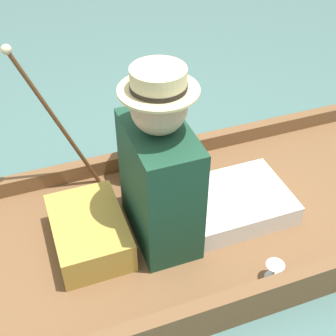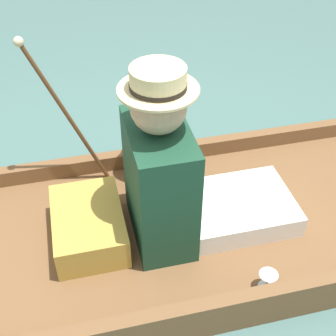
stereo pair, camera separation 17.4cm
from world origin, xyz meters
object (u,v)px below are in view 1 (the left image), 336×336
at_px(seated_person, 178,178).
at_px(walking_cane, 50,111).
at_px(teddy_bear, 138,143).
at_px(wine_glass, 275,269).

bearing_deg(seated_person, walking_cane, -131.78).
xyz_separation_m(teddy_bear, wine_glass, (0.82, 0.33, -0.15)).
height_order(wine_glass, walking_cane, walking_cane).
height_order(teddy_bear, walking_cane, walking_cane).
bearing_deg(walking_cane, teddy_bear, 85.31).
bearing_deg(teddy_bear, walking_cane, -94.69).
height_order(seated_person, walking_cane, seated_person).
bearing_deg(walking_cane, wine_glass, 40.03).
bearing_deg(wine_glass, teddy_bear, -158.30).
relative_size(teddy_bear, walking_cane, 0.57).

